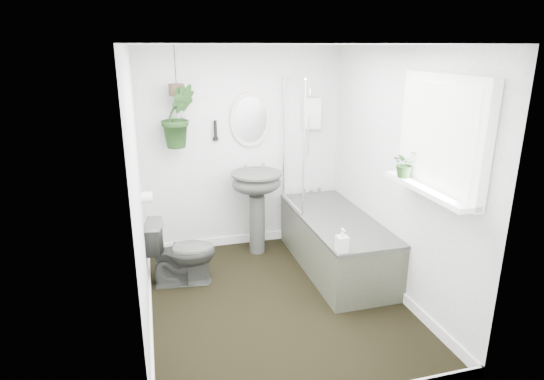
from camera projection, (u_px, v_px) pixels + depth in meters
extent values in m
cube|color=black|center=(276.00, 302.00, 4.27)|extent=(2.30, 2.80, 0.02)
cube|color=white|center=(277.00, 43.00, 3.57)|extent=(2.30, 2.80, 0.02)
cube|color=white|center=(243.00, 150.00, 5.22)|extent=(2.30, 0.02, 2.30)
cube|color=white|center=(343.00, 252.00, 2.63)|extent=(2.30, 0.02, 2.30)
cube|color=white|center=(137.00, 195.00, 3.63)|extent=(0.02, 2.80, 2.30)
cube|color=white|center=(397.00, 174.00, 4.22)|extent=(0.02, 2.80, 2.30)
cube|color=white|center=(276.00, 296.00, 4.26)|extent=(2.30, 2.80, 0.10)
cube|color=white|center=(311.00, 113.00, 5.24)|extent=(0.20, 0.10, 0.35)
ellipsoid|color=beige|center=(250.00, 120.00, 5.10)|extent=(0.46, 0.03, 0.62)
cylinder|color=black|center=(215.00, 130.00, 5.02)|extent=(0.04, 0.04, 0.22)
cylinder|color=white|center=(147.00, 197.00, 4.36)|extent=(0.11, 0.11, 0.11)
cube|color=white|center=(442.00, 135.00, 3.40)|extent=(0.08, 1.00, 0.90)
cube|color=white|center=(428.00, 189.00, 3.51)|extent=(0.18, 1.00, 0.04)
cube|color=white|center=(437.00, 135.00, 3.39)|extent=(0.01, 0.86, 0.76)
imported|color=#3B3D38|center=(182.00, 252.00, 4.51)|extent=(0.70, 0.45, 0.68)
imported|color=black|center=(405.00, 163.00, 3.74)|extent=(0.23, 0.21, 0.23)
imported|color=black|center=(178.00, 116.00, 4.76)|extent=(0.40, 0.33, 0.66)
imported|color=black|center=(342.00, 240.00, 3.93)|extent=(0.10, 0.10, 0.21)
cylinder|color=#4B3527|center=(177.00, 90.00, 4.68)|extent=(0.16, 0.16, 0.12)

